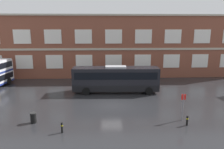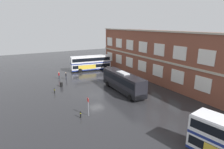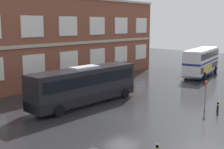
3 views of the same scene
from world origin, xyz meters
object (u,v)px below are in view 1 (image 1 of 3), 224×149
object	(u,v)px
safety_bollard_east	(187,121)
bus_stand_flag	(183,105)
station_litter_bin	(33,118)
safety_bollard_west	(62,128)
touring_coach	(116,79)

from	to	relation	value
safety_bollard_east	bus_stand_flag	bearing A→B (deg)	91.61
station_litter_bin	safety_bollard_west	bearing A→B (deg)	-33.94
bus_stand_flag	safety_bollard_east	bearing A→B (deg)	-88.39
touring_coach	safety_bollard_west	bearing A→B (deg)	-114.54
touring_coach	bus_stand_flag	size ratio (longest dim) A/B	4.47
touring_coach	station_litter_bin	xyz separation A→B (m)	(-8.52, -9.64, -1.39)
station_litter_bin	safety_bollard_east	world-z (taller)	station_litter_bin
touring_coach	bus_stand_flag	xyz separation A→B (m)	(6.10, -9.61, -0.27)
station_litter_bin	safety_bollard_west	world-z (taller)	station_litter_bin
touring_coach	safety_bollard_west	xyz separation A→B (m)	(-5.37, -11.76, -1.42)
touring_coach	station_litter_bin	distance (m)	12.94
safety_bollard_west	safety_bollard_east	world-z (taller)	same
bus_stand_flag	touring_coach	bearing A→B (deg)	122.42
bus_stand_flag	safety_bollard_west	distance (m)	11.73
touring_coach	station_litter_bin	size ratio (longest dim) A/B	11.72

